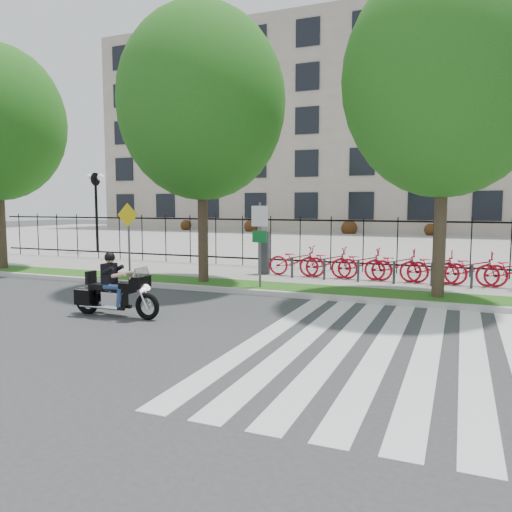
% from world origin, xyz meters
% --- Properties ---
extents(ground, '(120.00, 120.00, 0.00)m').
position_xyz_m(ground, '(0.00, 0.00, 0.00)').
color(ground, '#343436').
rests_on(ground, ground).
extents(curb, '(60.00, 0.20, 0.15)m').
position_xyz_m(curb, '(0.00, 4.10, 0.07)').
color(curb, '#BAB6AF').
rests_on(curb, ground).
extents(grass_verge, '(60.00, 1.50, 0.15)m').
position_xyz_m(grass_verge, '(0.00, 4.95, 0.07)').
color(grass_verge, '#215214').
rests_on(grass_verge, ground).
extents(sidewalk, '(60.00, 3.50, 0.15)m').
position_xyz_m(sidewalk, '(0.00, 7.45, 0.07)').
color(sidewalk, gray).
rests_on(sidewalk, ground).
extents(plaza, '(80.00, 34.00, 0.10)m').
position_xyz_m(plaza, '(0.00, 25.00, 0.05)').
color(plaza, gray).
rests_on(plaza, ground).
extents(crosswalk_stripes, '(5.70, 8.00, 0.01)m').
position_xyz_m(crosswalk_stripes, '(4.83, 0.00, 0.01)').
color(crosswalk_stripes, silver).
rests_on(crosswalk_stripes, ground).
extents(iron_fence, '(30.00, 0.06, 2.00)m').
position_xyz_m(iron_fence, '(0.00, 9.20, 1.15)').
color(iron_fence, black).
rests_on(iron_fence, sidewalk).
extents(office_building, '(60.00, 21.90, 20.15)m').
position_xyz_m(office_building, '(0.00, 44.92, 9.97)').
color(office_building, gray).
rests_on(office_building, ground).
extents(lamp_post_left, '(1.06, 0.70, 4.25)m').
position_xyz_m(lamp_post_left, '(-12.00, 12.00, 3.21)').
color(lamp_post_left, black).
rests_on(lamp_post_left, ground).
extents(street_tree_1, '(5.19, 5.19, 8.53)m').
position_xyz_m(street_tree_1, '(-1.88, 4.95, 5.69)').
color(street_tree_1, '#38291E').
rests_on(street_tree_1, grass_verge).
extents(street_tree_2, '(5.26, 5.26, 8.65)m').
position_xyz_m(street_tree_2, '(5.16, 4.95, 5.77)').
color(street_tree_2, '#38291E').
rests_on(street_tree_2, grass_verge).
extents(bike_share_station, '(11.17, 0.89, 1.50)m').
position_xyz_m(bike_share_station, '(4.86, 7.20, 0.68)').
color(bike_share_station, '#2D2D33').
rests_on(bike_share_station, sidewalk).
extents(sign_pole_regulatory, '(0.50, 0.09, 2.50)m').
position_xyz_m(sign_pole_regulatory, '(0.20, 4.58, 1.74)').
color(sign_pole_regulatory, '#59595B').
rests_on(sign_pole_regulatory, grass_verge).
extents(sign_pole_warning, '(0.78, 0.09, 2.49)m').
position_xyz_m(sign_pole_warning, '(-4.47, 4.58, 1.74)').
color(sign_pole_warning, '#59595B').
rests_on(sign_pole_warning, grass_verge).
extents(motorcycle_rider, '(2.34, 0.68, 1.80)m').
position_xyz_m(motorcycle_rider, '(-1.66, 0.28, 0.60)').
color(motorcycle_rider, black).
rests_on(motorcycle_rider, ground).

